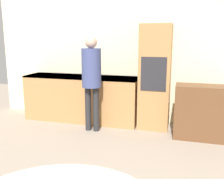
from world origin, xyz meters
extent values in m
cube|color=beige|center=(0.00, 5.24, 1.30)|extent=(6.35, 0.05, 2.60)
cube|color=#AD7A47|center=(-1.15, 4.89, 0.46)|extent=(2.34, 0.60, 0.93)
cube|color=black|center=(-1.15, 4.89, 0.91)|extent=(2.34, 0.60, 0.03)
cube|color=#AD7A47|center=(0.33, 4.90, 0.97)|extent=(0.56, 0.58, 1.93)
cube|color=#28282D|center=(0.33, 4.61, 1.06)|extent=(0.45, 0.01, 0.60)
cube|color=brown|center=(1.29, 4.54, 0.46)|extent=(1.14, 0.45, 0.91)
cylinder|color=#262628|center=(-0.81, 4.38, 0.41)|extent=(0.11, 0.11, 0.82)
cylinder|color=#262628|center=(-0.66, 4.38, 0.41)|extent=(0.11, 0.11, 0.82)
cylinder|color=#3D477A|center=(-0.74, 4.38, 1.16)|extent=(0.34, 0.34, 0.68)
sphere|color=tan|center=(-0.74, 4.38, 1.61)|extent=(0.21, 0.21, 0.21)
camera|label=1|loc=(0.81, 0.24, 1.68)|focal=40.00mm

